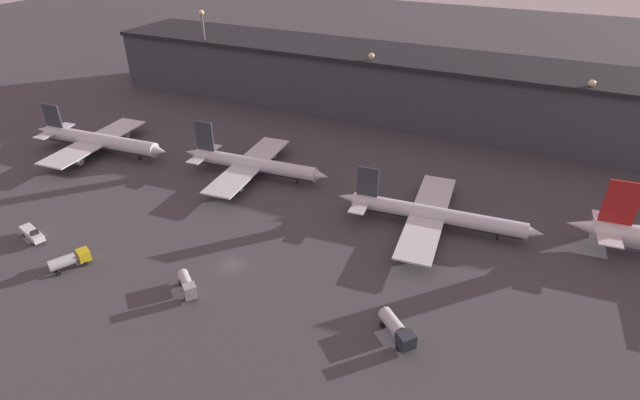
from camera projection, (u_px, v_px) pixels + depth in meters
The scene contains 12 objects.
ground at pixel (232, 265), 92.40m from camera, with size 600.00×600.00×0.00m, color #423F44.
terminal_building at pixel (386, 83), 155.16m from camera, with size 187.85×27.04×19.35m.
airplane_0 at pixel (99, 141), 132.63m from camera, with size 42.47×32.85×11.80m.
airplane_1 at pixel (253, 165), 121.39m from camera, with size 38.71×33.09×12.43m.
airplane_2 at pixel (433, 215), 101.99m from camera, with size 41.79×34.66×11.17m.
service_vehicle_0 at pixel (187, 285), 85.16m from camera, with size 6.36×5.62×3.08m.
service_vehicle_1 at pixel (397, 329), 76.13m from camera, with size 7.27×6.81×3.05m.
service_vehicle_2 at pixel (69, 260), 90.99m from camera, with size 5.20×7.28×2.81m.
service_vehicle_5 at pixel (32, 234), 98.88m from camera, with size 7.38×3.98×2.79m.
lamp_post_0 at pixel (205, 44), 164.57m from camera, with size 1.80×1.80×28.70m.
lamp_post_1 at pixel (370, 79), 145.36m from camera, with size 1.80×1.80×21.35m.
lamp_post_2 at pixel (585, 108), 124.59m from camera, with size 1.80×1.80×21.02m.
Camera 1 is at (45.91, -59.44, 57.51)m, focal length 28.00 mm.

